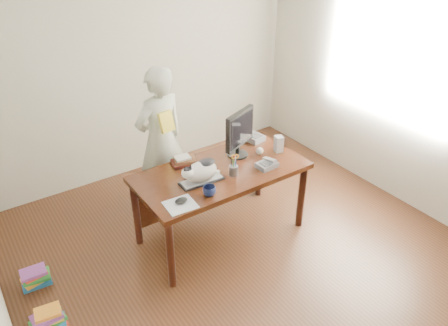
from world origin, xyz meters
The scene contains 18 objects.
room centered at (0.00, 0.00, 1.35)m, with size 4.50×4.50×4.50m.
desk centered at (0.00, 0.68, 0.60)m, with size 1.60×0.80×0.75m.
keyboard centered at (-0.25, 0.53, 0.76)m, with size 0.40×0.17×0.02m.
cat centered at (-0.27, 0.53, 0.87)m, with size 0.39×0.20×0.22m.
monitor centered at (0.30, 0.72, 1.02)m, with size 0.40×0.27×0.47m.
pen_cup centered at (0.05, 0.47, 0.81)m, with size 0.10×0.10×0.21m.
mousepad centered at (-0.58, 0.33, 0.75)m, with size 0.26×0.24×0.01m.
mouse centered at (-0.56, 0.35, 0.78)m, with size 0.12×0.08×0.04m.
coffee_mug centered at (-0.31, 0.32, 0.79)m, with size 0.11×0.11×0.09m, color black.
phone centered at (0.39, 0.40, 0.78)m, with size 0.19×0.16×0.09m.
speaker centered at (0.67, 0.58, 0.83)m, with size 0.09×0.10×0.16m.
baseball centered at (0.48, 0.63, 0.79)m, with size 0.07×0.07×0.07m.
book_stack centered at (-0.23, 0.88, 0.79)m, with size 0.25×0.22×0.08m.
calculator centered at (0.62, 0.91, 0.78)m, with size 0.19×0.23×0.06m.
person centered at (-0.21, 1.41, 0.78)m, with size 0.57×0.37×1.56m, color silver.
held_book centered at (-0.21, 1.24, 1.05)m, with size 0.16×0.11×0.21m.
book_pile_a centered at (-1.75, 0.40, 0.09)m, with size 0.27×0.22×0.18m.
book_pile_b centered at (-1.72, 0.95, 0.07)m, with size 0.26×0.20×0.15m.
Camera 1 is at (-1.92, -2.26, 2.86)m, focal length 35.00 mm.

